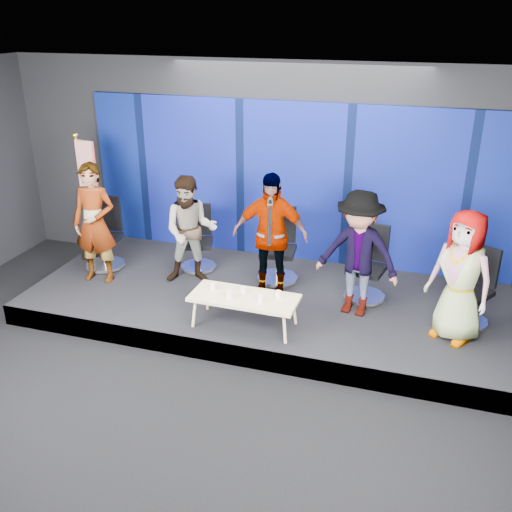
{
  "coord_description": "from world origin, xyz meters",
  "views": [
    {
      "loc": [
        2.1,
        -4.76,
        4.21
      ],
      "look_at": [
        -0.14,
        2.4,
        0.93
      ],
      "focal_mm": 40.0,
      "sensor_mm": 36.0,
      "label": 1
    }
  ],
  "objects_px": {
    "panelist_a": "(95,224)",
    "mug_c": "(243,290)",
    "mug_b": "(229,295)",
    "panelist_e": "(461,277)",
    "chair_e": "(471,299)",
    "chair_c": "(278,257)",
    "mug_a": "(213,286)",
    "chair_b": "(198,248)",
    "chair_d": "(367,275)",
    "coffee_table": "(244,299)",
    "panelist_d": "(358,254)",
    "mug_d": "(261,298)",
    "panelist_b": "(191,230)",
    "chair_a": "(105,244)",
    "panelist_c": "(270,235)",
    "mug_e": "(278,294)",
    "flag_stand": "(87,195)"
  },
  "relations": [
    {
      "from": "panelist_c",
      "to": "mug_e",
      "type": "height_order",
      "value": "panelist_c"
    },
    {
      "from": "chair_c",
      "to": "mug_a",
      "type": "height_order",
      "value": "chair_c"
    },
    {
      "from": "chair_b",
      "to": "panelist_b",
      "type": "height_order",
      "value": "panelist_b"
    },
    {
      "from": "panelist_c",
      "to": "chair_d",
      "type": "height_order",
      "value": "panelist_c"
    },
    {
      "from": "chair_e",
      "to": "coffee_table",
      "type": "relative_size",
      "value": 0.74
    },
    {
      "from": "chair_b",
      "to": "coffee_table",
      "type": "bearing_deg",
      "value": -67.88
    },
    {
      "from": "panelist_b",
      "to": "chair_d",
      "type": "xyz_separation_m",
      "value": [
        2.64,
        0.25,
        -0.48
      ]
    },
    {
      "from": "coffee_table",
      "to": "mug_c",
      "type": "xyz_separation_m",
      "value": [
        -0.04,
        0.09,
        0.08
      ]
    },
    {
      "from": "mug_b",
      "to": "chair_e",
      "type": "bearing_deg",
      "value": 20.04
    },
    {
      "from": "chair_d",
      "to": "panelist_d",
      "type": "distance_m",
      "value": 0.73
    },
    {
      "from": "mug_c",
      "to": "flag_stand",
      "type": "relative_size",
      "value": 0.04
    },
    {
      "from": "panelist_b",
      "to": "panelist_e",
      "type": "height_order",
      "value": "panelist_e"
    },
    {
      "from": "mug_b",
      "to": "mug_c",
      "type": "xyz_separation_m",
      "value": [
        0.13,
        0.19,
        -0.01
      ]
    },
    {
      "from": "panelist_a",
      "to": "chair_c",
      "type": "xyz_separation_m",
      "value": [
        2.65,
        0.83,
        -0.55
      ]
    },
    {
      "from": "chair_d",
      "to": "mug_d",
      "type": "height_order",
      "value": "chair_d"
    },
    {
      "from": "mug_a",
      "to": "mug_c",
      "type": "height_order",
      "value": "mug_c"
    },
    {
      "from": "panelist_c",
      "to": "mug_c",
      "type": "xyz_separation_m",
      "value": [
        -0.1,
        -0.92,
        -0.44
      ]
    },
    {
      "from": "chair_a",
      "to": "panelist_c",
      "type": "relative_size",
      "value": 0.62
    },
    {
      "from": "panelist_d",
      "to": "coffee_table",
      "type": "bearing_deg",
      "value": -138.25
    },
    {
      "from": "chair_c",
      "to": "mug_c",
      "type": "xyz_separation_m",
      "value": [
        -0.09,
        -1.43,
        0.11
      ]
    },
    {
      "from": "panelist_d",
      "to": "coffee_table",
      "type": "distance_m",
      "value": 1.64
    },
    {
      "from": "panelist_a",
      "to": "mug_c",
      "type": "relative_size",
      "value": 20.73
    },
    {
      "from": "coffee_table",
      "to": "mug_d",
      "type": "bearing_deg",
      "value": -18.49
    },
    {
      "from": "chair_c",
      "to": "chair_d",
      "type": "distance_m",
      "value": 1.4
    },
    {
      "from": "mug_d",
      "to": "chair_b",
      "type": "bearing_deg",
      "value": 133.53
    },
    {
      "from": "panelist_b",
      "to": "mug_e",
      "type": "height_order",
      "value": "panelist_b"
    },
    {
      "from": "chair_e",
      "to": "coffee_table",
      "type": "distance_m",
      "value": 3.02
    },
    {
      "from": "panelist_e",
      "to": "mug_e",
      "type": "distance_m",
      "value": 2.29
    },
    {
      "from": "panelist_e",
      "to": "chair_e",
      "type": "bearing_deg",
      "value": 98.99
    },
    {
      "from": "panelist_a",
      "to": "panelist_c",
      "type": "height_order",
      "value": "same"
    },
    {
      "from": "coffee_table",
      "to": "chair_c",
      "type": "bearing_deg",
      "value": 88.1
    },
    {
      "from": "chair_c",
      "to": "panelist_e",
      "type": "height_order",
      "value": "panelist_e"
    },
    {
      "from": "panelist_b",
      "to": "chair_e",
      "type": "relative_size",
      "value": 1.58
    },
    {
      "from": "mug_a",
      "to": "mug_d",
      "type": "relative_size",
      "value": 0.84
    },
    {
      "from": "chair_e",
      "to": "chair_b",
      "type": "bearing_deg",
      "value": -155.51
    },
    {
      "from": "panelist_a",
      "to": "coffee_table",
      "type": "height_order",
      "value": "panelist_a"
    },
    {
      "from": "panelist_a",
      "to": "chair_e",
      "type": "height_order",
      "value": "panelist_a"
    },
    {
      "from": "coffee_table",
      "to": "mug_b",
      "type": "distance_m",
      "value": 0.22
    },
    {
      "from": "chair_b",
      "to": "chair_d",
      "type": "xyz_separation_m",
      "value": [
        2.74,
        -0.24,
        0.02
      ]
    },
    {
      "from": "chair_a",
      "to": "chair_e",
      "type": "xyz_separation_m",
      "value": [
        5.63,
        -0.16,
        -0.03
      ]
    },
    {
      "from": "mug_a",
      "to": "mug_b",
      "type": "height_order",
      "value": "mug_b"
    },
    {
      "from": "chair_c",
      "to": "panelist_c",
      "type": "bearing_deg",
      "value": -95.55
    },
    {
      "from": "panelist_b",
      "to": "mug_c",
      "type": "bearing_deg",
      "value": -57.88
    },
    {
      "from": "mug_a",
      "to": "mug_b",
      "type": "distance_m",
      "value": 0.35
    },
    {
      "from": "chair_d",
      "to": "panelist_d",
      "type": "height_order",
      "value": "panelist_d"
    },
    {
      "from": "chair_b",
      "to": "panelist_c",
      "type": "xyz_separation_m",
      "value": [
        1.36,
        -0.54,
        0.58
      ]
    },
    {
      "from": "mug_b",
      "to": "mug_e",
      "type": "xyz_separation_m",
      "value": [
        0.6,
        0.21,
        -0.01
      ]
    },
    {
      "from": "panelist_a",
      "to": "mug_b",
      "type": "relative_size",
      "value": 17.92
    },
    {
      "from": "panelist_a",
      "to": "coffee_table",
      "type": "relative_size",
      "value": 1.29
    },
    {
      "from": "chair_c",
      "to": "chair_d",
      "type": "relative_size",
      "value": 1.05
    }
  ]
}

